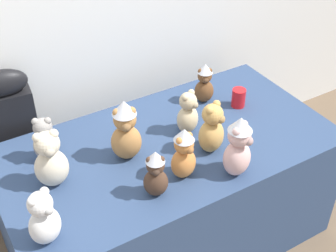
# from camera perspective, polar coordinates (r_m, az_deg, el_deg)

# --- Properties ---
(display_table) EXTENTS (1.77, 0.93, 0.74)m
(display_table) POSITION_cam_1_polar(r_m,az_deg,el_deg) (2.69, -0.00, -8.34)
(display_table) COLOR navy
(display_table) RESTS_ON ground_plane
(instrument_case) EXTENTS (0.29, 0.15, 1.08)m
(instrument_case) POSITION_cam_1_polar(r_m,az_deg,el_deg) (2.83, -17.96, -2.92)
(instrument_case) COLOR black
(instrument_case) RESTS_ON ground_plane
(teddy_bear_chestnut) EXTENTS (0.14, 0.14, 0.25)m
(teddy_bear_chestnut) POSITION_cam_1_polar(r_m,az_deg,el_deg) (2.71, 4.49, 5.22)
(teddy_bear_chestnut) COLOR brown
(teddy_bear_chestnut) RESTS_ON display_table
(teddy_bear_blush) EXTENTS (0.19, 0.18, 0.33)m
(teddy_bear_blush) POSITION_cam_1_polar(r_m,az_deg,el_deg) (2.19, 8.62, -2.56)
(teddy_bear_blush) COLOR beige
(teddy_bear_blush) RESTS_ON display_table
(teddy_bear_ginger) EXTENTS (0.14, 0.13, 0.28)m
(teddy_bear_ginger) POSITION_cam_1_polar(r_m,az_deg,el_deg) (2.17, 1.95, -3.42)
(teddy_bear_ginger) COLOR #D17F3D
(teddy_bear_ginger) RESTS_ON display_table
(teddy_bear_honey) EXTENTS (0.18, 0.17, 0.29)m
(teddy_bear_honey) POSITION_cam_1_polar(r_m,az_deg,el_deg) (2.33, 5.40, -0.38)
(teddy_bear_honey) COLOR tan
(teddy_bear_honey) RESTS_ON display_table
(teddy_bear_snow) EXTENTS (0.18, 0.17, 0.27)m
(teddy_bear_snow) POSITION_cam_1_polar(r_m,az_deg,el_deg) (1.96, -15.03, -10.95)
(teddy_bear_snow) COLOR white
(teddy_bear_snow) RESTS_ON display_table
(teddy_bear_ash) EXTENTS (0.16, 0.15, 0.25)m
(teddy_bear_ash) POSITION_cam_1_polar(r_m,az_deg,el_deg) (2.36, -14.85, -1.69)
(teddy_bear_ash) COLOR gray
(teddy_bear_ash) RESTS_ON display_table
(teddy_bear_caramel) EXTENTS (0.19, 0.17, 0.34)m
(teddy_bear_caramel) POSITION_cam_1_polar(r_m,az_deg,el_deg) (2.27, -5.24, -0.59)
(teddy_bear_caramel) COLOR #B27A42
(teddy_bear_caramel) RESTS_ON display_table
(teddy_bear_cocoa) EXTENTS (0.14, 0.14, 0.25)m
(teddy_bear_cocoa) POSITION_cam_1_polar(r_m,az_deg,el_deg) (2.09, -1.53, -5.91)
(teddy_bear_cocoa) COLOR #4C3323
(teddy_bear_cocoa) RESTS_ON display_table
(teddy_bear_sand) EXTENTS (0.16, 0.15, 0.25)m
(teddy_bear_sand) POSITION_cam_1_polar(r_m,az_deg,el_deg) (2.46, 2.45, 1.54)
(teddy_bear_sand) COLOR #CCB78E
(teddy_bear_sand) RESTS_ON display_table
(teddy_bear_cream) EXTENTS (0.18, 0.15, 0.31)m
(teddy_bear_cream) POSITION_cam_1_polar(r_m,az_deg,el_deg) (2.19, -14.25, -4.12)
(teddy_bear_cream) COLOR beige
(teddy_bear_cream) RESTS_ON display_table
(party_cup_red) EXTENTS (0.08, 0.08, 0.11)m
(party_cup_red) POSITION_cam_1_polar(r_m,az_deg,el_deg) (2.73, 8.66, 3.45)
(party_cup_red) COLOR red
(party_cup_red) RESTS_ON display_table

